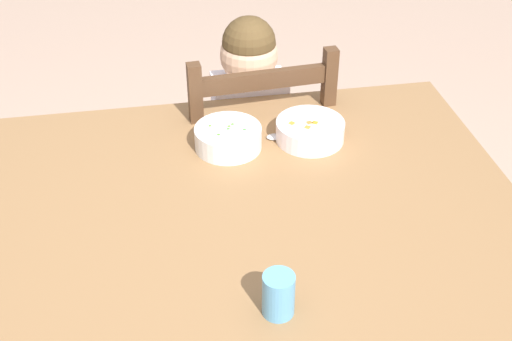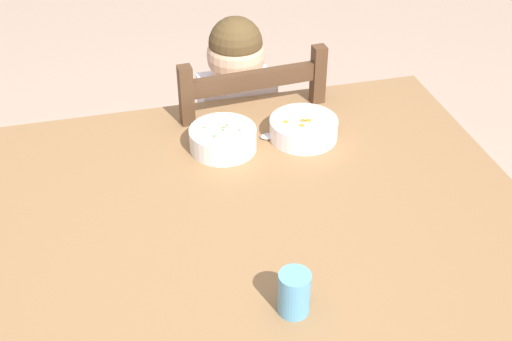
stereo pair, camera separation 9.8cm
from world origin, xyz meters
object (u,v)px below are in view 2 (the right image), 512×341
Objects in this scene: dining_chair at (240,170)px; bowl_of_peas at (223,138)px; dining_table at (236,243)px; spoon at (276,136)px; drinking_cup at (294,293)px; bowl_of_carrots at (304,128)px; child_figure at (239,122)px.

bowl_of_peas is (-0.11, -0.30, 0.33)m from dining_chair.
spoon is at bearing 58.34° from dining_table.
dining_table is 0.35m from drinking_cup.
dining_table is at bearing 97.39° from drinking_cup.
spoon is (-0.07, 0.02, -0.02)m from bowl_of_carrots.
bowl_of_carrots is 1.95× the size of drinking_cup.
bowl_of_carrots is at bearing 47.20° from dining_table.
dining_table is 7.55× the size of bowl_of_carrots.
bowl_of_carrots is (0.10, -0.30, 0.32)m from dining_chair.
spoon is at bearing 77.50° from drinking_cup.
drinking_cup is (-0.13, -0.60, 0.04)m from spoon.
bowl_of_carrots is (0.24, 0.26, 0.12)m from dining_table.
drinking_cup is (-0.20, -0.58, 0.02)m from bowl_of_carrots.
bowl_of_peas is at bearing 179.99° from bowl_of_carrots.
spoon is at bearing -82.91° from dining_chair.
child_figure is at bearing 69.71° from bowl_of_peas.
drinking_cup is at bearing -88.61° from bowl_of_peas.
bowl_of_carrots is at bearing -69.72° from child_figure.
dining_table is at bearing -95.88° from bowl_of_peas.
child_figure is at bearing -117.26° from dining_chair.
bowl_of_carrots is at bearing 70.78° from drinking_cup.
drinking_cup is at bearing -96.16° from child_figure.
child_figure is 0.34m from bowl_of_carrots.
child_figure reaches higher than bowl_of_carrots.
child_figure is 6.98× the size of spoon.
dining_chair is 5.11× the size of bowl_of_carrots.
child_figure is 5.57× the size of bowl_of_peas.
bowl_of_peas is 1.25× the size of spoon.
bowl_of_carrots is 0.08m from spoon.
bowl_of_peas is at bearing 84.12° from dining_table.
dining_chair is 0.18m from child_figure.
spoon is at bearing -81.95° from child_figure.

